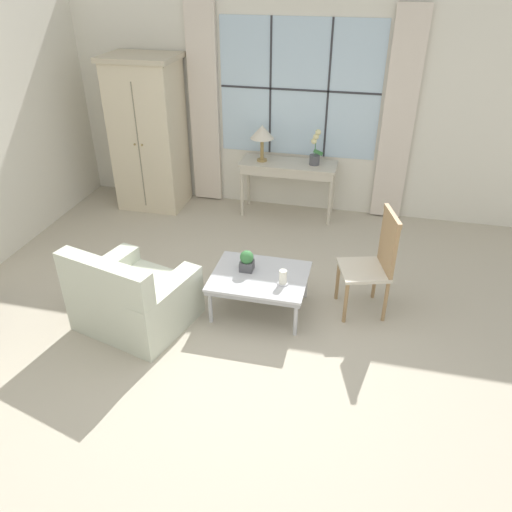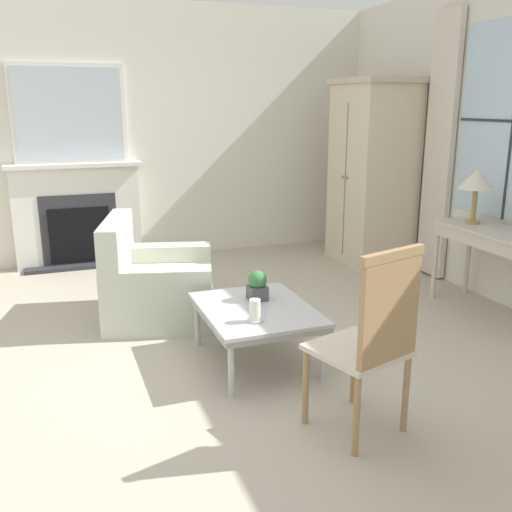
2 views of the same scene
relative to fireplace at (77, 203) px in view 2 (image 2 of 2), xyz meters
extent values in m
plane|color=#B2A893|center=(2.91, 0.42, -0.69)|extent=(14.00, 14.00, 0.00)
cube|color=beige|center=(1.67, 3.37, 0.62)|extent=(0.39, 0.06, 2.57)
cube|color=silver|center=(-0.12, 1.02, 0.71)|extent=(0.06, 7.20, 2.80)
cube|color=#2D2D33|center=(0.08, 0.00, -0.67)|extent=(0.34, 1.19, 0.04)
cube|color=silver|center=(0.00, 0.00, -0.15)|extent=(0.18, 1.32, 1.08)
cube|color=silver|center=(0.03, 0.00, 0.41)|extent=(0.24, 1.40, 0.04)
cube|color=black|center=(0.10, 0.00, -0.33)|extent=(0.02, 0.63, 0.59)
cube|color=#2D2D33|center=(0.09, 0.00, -0.27)|extent=(0.01, 0.79, 0.75)
cube|color=silver|center=(-0.07, 0.00, 0.93)|extent=(0.04, 1.16, 1.04)
cube|color=silver|center=(-0.05, 0.00, 0.93)|extent=(0.01, 1.08, 0.96)
cube|color=beige|center=(0.99, 3.05, 0.28)|extent=(0.85, 0.66, 1.93)
cube|color=#BCAE92|center=(0.99, 3.05, 1.27)|extent=(0.93, 0.72, 0.06)
cube|color=gray|center=(0.99, 2.72, 0.24)|extent=(0.01, 0.01, 1.62)
sphere|color=#997F4C|center=(0.94, 2.71, 0.28)|extent=(0.03, 0.03, 0.03)
sphere|color=#997F4C|center=(1.04, 2.71, 0.28)|extent=(0.03, 0.03, 0.03)
cube|color=beige|center=(2.86, 3.14, 0.03)|extent=(1.24, 0.45, 0.03)
cube|color=beige|center=(2.86, 3.14, -0.04)|extent=(1.19, 0.43, 0.10)
cylinder|color=beige|center=(2.28, 2.96, -0.34)|extent=(0.04, 0.04, 0.70)
cylinder|color=beige|center=(2.28, 3.32, -0.34)|extent=(0.04, 0.04, 0.70)
cylinder|color=#9E7F47|center=(2.51, 3.13, 0.05)|extent=(0.13, 0.13, 0.02)
cylinder|color=#9E7F47|center=(2.51, 3.13, 0.20)|extent=(0.05, 0.05, 0.28)
cone|color=beige|center=(2.51, 3.13, 0.43)|extent=(0.30, 0.30, 0.17)
cube|color=beige|center=(1.89, 0.53, -0.49)|extent=(1.14, 1.06, 0.38)
cube|color=beige|center=(1.80, 0.20, -0.08)|extent=(0.96, 0.40, 0.45)
cube|color=beige|center=(1.53, 0.62, -0.42)|extent=(0.41, 0.87, 0.52)
cube|color=beige|center=(2.26, 0.43, -0.42)|extent=(0.41, 0.87, 0.52)
cube|color=beige|center=(3.94, 1.19, -0.23)|extent=(0.55, 0.55, 0.03)
cube|color=#9E7A51|center=(4.13, 1.25, 0.05)|extent=(0.15, 0.40, 0.53)
cube|color=#9E7A51|center=(4.13, 1.25, 0.34)|extent=(0.16, 0.42, 0.05)
cylinder|color=#9E7A51|center=(3.81, 0.96, -0.46)|extent=(0.04, 0.04, 0.44)
cylinder|color=#9E7A51|center=(3.70, 1.32, -0.46)|extent=(0.04, 0.04, 0.44)
cylinder|color=#9E7A51|center=(4.18, 1.06, -0.46)|extent=(0.04, 0.04, 0.44)
cylinder|color=#9E7A51|center=(4.07, 1.43, -0.46)|extent=(0.04, 0.04, 0.44)
cube|color=#BCBCC1|center=(2.98, 0.97, -0.30)|extent=(0.91, 0.72, 0.03)
cube|color=#A0A0A4|center=(2.98, 0.97, -0.33)|extent=(0.90, 0.71, 0.04)
cylinder|color=#BCBCC1|center=(2.57, 0.66, -0.50)|extent=(0.04, 0.04, 0.37)
cylinder|color=#BCBCC1|center=(3.39, 0.66, -0.50)|extent=(0.04, 0.04, 0.37)
cylinder|color=#BCBCC1|center=(2.57, 1.28, -0.50)|extent=(0.04, 0.04, 0.37)
cylinder|color=#BCBCC1|center=(3.39, 1.28, -0.50)|extent=(0.04, 0.04, 0.37)
cube|color=#4C4C51|center=(2.84, 1.03, -0.24)|extent=(0.13, 0.13, 0.10)
sphere|color=#38753D|center=(2.84, 1.03, -0.14)|extent=(0.13, 0.13, 0.13)
cylinder|color=silver|center=(3.22, 0.87, -0.28)|extent=(0.10, 0.10, 0.01)
cylinder|color=white|center=(3.22, 0.87, -0.21)|extent=(0.07, 0.07, 0.14)
cylinder|color=black|center=(3.22, 0.87, -0.14)|extent=(0.00, 0.00, 0.01)
camera|label=1|loc=(3.87, -2.92, 2.33)|focal=35.00mm
camera|label=2|loc=(6.38, -0.28, 1.05)|focal=40.00mm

